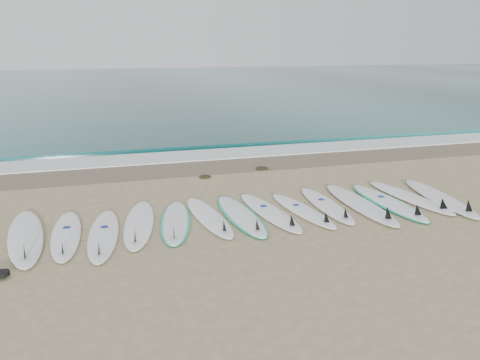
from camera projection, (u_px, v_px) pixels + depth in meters
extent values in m
plane|color=tan|center=(256.00, 217.00, 9.31)|extent=(120.00, 120.00, 0.00)
cube|color=#175454|center=(138.00, 85.00, 39.30)|extent=(120.00, 55.00, 0.03)
cube|color=brown|center=(212.00, 167.00, 13.09)|extent=(120.00, 1.80, 0.01)
cube|color=silver|center=(202.00, 155.00, 14.38)|extent=(120.00, 1.40, 0.04)
cube|color=#175454|center=(193.00, 145.00, 15.75)|extent=(120.00, 1.00, 0.10)
ellipsoid|color=white|center=(26.00, 236.00, 8.26)|extent=(0.97, 2.88, 0.09)
cone|color=black|center=(24.00, 250.00, 7.31)|extent=(0.28, 0.33, 0.30)
ellipsoid|color=white|center=(66.00, 234.00, 8.36)|extent=(0.54, 2.44, 0.08)
cone|color=black|center=(62.00, 247.00, 7.50)|extent=(0.21, 0.26, 0.26)
cylinder|color=navy|center=(67.00, 227.00, 8.56)|extent=(0.14, 0.14, 0.01)
ellipsoid|color=white|center=(104.00, 234.00, 8.37)|extent=(0.70, 2.54, 0.08)
cone|color=black|center=(99.00, 247.00, 7.46)|extent=(0.23, 0.28, 0.27)
cylinder|color=navy|center=(104.00, 227.00, 8.58)|extent=(0.15, 0.15, 0.01)
ellipsoid|color=white|center=(139.00, 223.00, 8.87)|extent=(0.89, 2.64, 0.08)
cone|color=black|center=(135.00, 235.00, 7.93)|extent=(0.26, 0.30, 0.28)
ellipsoid|color=white|center=(175.00, 221.00, 8.98)|extent=(0.88, 2.40, 0.08)
ellipsoid|color=#0EC794|center=(175.00, 221.00, 8.98)|extent=(0.96, 2.43, 0.05)
cone|color=black|center=(174.00, 232.00, 8.12)|extent=(0.24, 0.28, 0.25)
ellipsoid|color=white|center=(208.00, 216.00, 9.23)|extent=(0.77, 2.51, 0.08)
cone|color=black|center=(224.00, 225.00, 8.39)|extent=(0.24, 0.28, 0.26)
ellipsoid|color=white|center=(241.00, 215.00, 9.30)|extent=(0.65, 2.53, 0.08)
ellipsoid|color=#0EC794|center=(241.00, 215.00, 9.31)|extent=(0.73, 2.55, 0.06)
cone|color=black|center=(257.00, 224.00, 8.43)|extent=(0.23, 0.28, 0.27)
ellipsoid|color=white|center=(269.00, 212.00, 9.48)|extent=(0.85, 2.58, 0.08)
cone|color=black|center=(292.00, 220.00, 8.62)|extent=(0.25, 0.30, 0.27)
cylinder|color=navy|center=(264.00, 206.00, 9.68)|extent=(0.16, 0.16, 0.01)
ellipsoid|color=white|center=(302.00, 210.00, 9.58)|extent=(0.83, 2.38, 0.08)
cone|color=black|center=(326.00, 217.00, 8.80)|extent=(0.23, 0.28, 0.25)
cylinder|color=navy|center=(296.00, 205.00, 9.77)|extent=(0.15, 0.15, 0.01)
ellipsoid|color=white|center=(326.00, 205.00, 9.89)|extent=(0.57, 2.45, 0.08)
cone|color=black|center=(345.00, 212.00, 9.03)|extent=(0.21, 0.26, 0.26)
cylinder|color=navy|center=(321.00, 199.00, 10.10)|extent=(0.14, 0.14, 0.01)
ellipsoid|color=white|center=(359.00, 204.00, 9.93)|extent=(0.59, 2.84, 0.09)
cone|color=black|center=(388.00, 213.00, 8.93)|extent=(0.24, 0.30, 0.30)
ellipsoid|color=white|center=(388.00, 202.00, 10.05)|extent=(0.62, 2.61, 0.08)
ellipsoid|color=#0EC794|center=(388.00, 202.00, 10.06)|extent=(0.71, 2.64, 0.06)
cone|color=black|center=(417.00, 210.00, 9.14)|extent=(0.23, 0.28, 0.28)
cylinder|color=navy|center=(381.00, 197.00, 10.27)|extent=(0.15, 0.15, 0.01)
ellipsoid|color=white|center=(409.00, 197.00, 10.38)|extent=(0.87, 2.64, 0.08)
cone|color=black|center=(443.00, 203.00, 9.50)|extent=(0.25, 0.30, 0.28)
ellipsoid|color=white|center=(439.00, 197.00, 10.34)|extent=(0.92, 2.84, 0.09)
cone|color=black|center=(469.00, 206.00, 9.33)|extent=(0.27, 0.32, 0.30)
ellipsoid|color=black|center=(205.00, 177.00, 12.03)|extent=(0.32, 0.25, 0.06)
ellipsoid|color=black|center=(262.00, 168.00, 12.81)|extent=(0.36, 0.28, 0.07)
cylinder|color=black|center=(3.00, 273.00, 6.85)|extent=(0.20, 0.20, 0.06)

